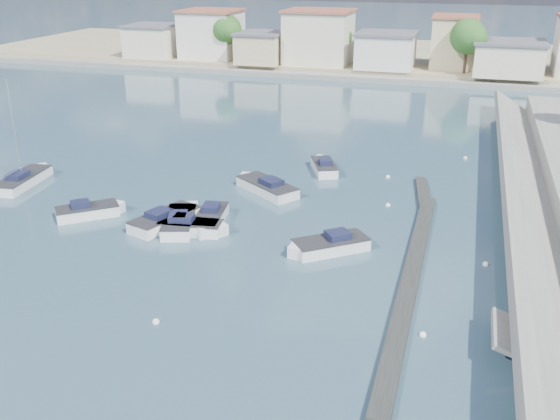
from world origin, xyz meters
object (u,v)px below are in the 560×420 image
motorboat_a (180,221)px  motorboat_b (91,211)px  motorboat_f (324,167)px  sailboat (25,179)px  motorboat_e (168,219)px  motorboat_c (265,187)px  motorboat_d (327,246)px  motorboat_g (209,220)px  motorboat_h (194,228)px

motorboat_a → motorboat_b: same height
motorboat_a → motorboat_f: 16.32m
sailboat → motorboat_e: bearing=-15.0°
motorboat_c → motorboat_f: bearing=62.1°
motorboat_d → motorboat_e: size_ratio=0.83×
motorboat_e → motorboat_f: size_ratio=1.26×
motorboat_c → motorboat_a: bearing=-112.8°
motorboat_d → motorboat_g: same height
motorboat_f → motorboat_g: size_ratio=0.90×
motorboat_f → motorboat_a: bearing=-115.1°
motorboat_c → motorboat_g: 7.84m
motorboat_h → motorboat_f: bearing=70.7°
motorboat_b → motorboat_e: size_ratio=0.75×
motorboat_c → motorboat_d: bearing=-52.2°
motorboat_a → motorboat_g: bearing=20.9°
motorboat_b → motorboat_h: bearing=-3.6°
motorboat_a → motorboat_g: same height
motorboat_e → motorboat_f: same height
motorboat_g → motorboat_d: bearing=-11.1°
motorboat_a → motorboat_b: bearing=-177.6°
sailboat → motorboat_f: bearing=24.6°
motorboat_d → motorboat_g: size_ratio=0.94×
sailboat → motorboat_b: bearing=-26.0°
motorboat_e → motorboat_f: (7.88, 14.65, -0.00)m
motorboat_d → motorboat_f: bearing=104.0°
sailboat → motorboat_a: bearing=-14.6°
motorboat_b → motorboat_g: bearing=6.6°
motorboat_c → motorboat_h: same height
motorboat_e → motorboat_g: size_ratio=1.13×
motorboat_b → motorboat_a: bearing=2.4°
motorboat_d → sailboat: (-27.04, 5.21, 0.03)m
motorboat_a → motorboat_b: 7.00m
motorboat_b → motorboat_g: size_ratio=0.85×
motorboat_b → motorboat_c: (10.53, 8.70, 0.00)m
motorboat_b → motorboat_f: size_ratio=0.94×
motorboat_e → sailboat: 15.77m
motorboat_a → motorboat_c: 9.12m
motorboat_e → motorboat_g: 2.97m
motorboat_a → motorboat_d: 10.89m
motorboat_h → motorboat_d: bearing=-1.1°
motorboat_a → motorboat_c: (3.54, 8.41, 0.00)m
motorboat_a → motorboat_c: same height
motorboat_c → motorboat_h: (-2.09, -9.23, -0.00)m
motorboat_g → motorboat_h: size_ratio=1.07×
motorboat_g → motorboat_a: bearing=-159.1°
motorboat_a → motorboat_f: (6.91, 14.78, -0.00)m
motorboat_e → motorboat_g: same height
motorboat_a → motorboat_h: size_ratio=1.14×
motorboat_g → motorboat_h: same height
motorboat_b → motorboat_d: 17.84m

